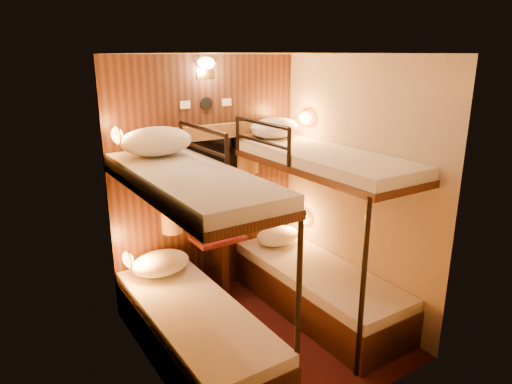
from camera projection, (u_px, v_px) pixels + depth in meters
floor at (265, 334)px, 4.07m from camera, size 2.10×2.10×0.00m
ceiling at (267, 54)px, 3.38m from camera, size 2.10×2.10×0.00m
wall_back at (207, 179)px, 4.57m from camera, size 2.40×0.00×2.40m
wall_front at (359, 251)px, 2.88m from camera, size 2.40×0.00×2.40m
wall_left at (148, 232)px, 3.20m from camera, size 0.00×2.40×2.40m
wall_right at (355, 188)px, 4.24m from camera, size 0.00×2.40×2.40m
back_panel at (208, 179)px, 4.55m from camera, size 2.00×0.03×2.40m
bunk_left at (193, 295)px, 3.63m from camera, size 0.72×1.90×1.82m
bunk_right at (318, 257)px, 4.30m from camera, size 0.72×1.90×1.82m
window at (209, 182)px, 4.54m from camera, size 1.00×0.12×0.79m
curtains at (211, 174)px, 4.48m from camera, size 1.10×0.22×1.00m
back_fixtures at (206, 71)px, 4.23m from camera, size 0.54×0.09×0.48m
reading_lamps at (224, 183)px, 4.27m from camera, size 2.00×0.20×1.25m
table at (219, 258)px, 4.63m from camera, size 0.50×0.34×0.66m
bottle_left at (220, 225)px, 4.59m from camera, size 0.06×0.06×0.22m
bottle_right at (227, 224)px, 4.62m from camera, size 0.06×0.06×0.22m
sachet_a at (226, 235)px, 4.58m from camera, size 0.09×0.07×0.01m
sachet_b at (219, 232)px, 4.66m from camera, size 0.09×0.07×0.01m
pillow_lower_left at (161, 263)px, 4.17m from camera, size 0.54×0.39×0.21m
pillow_lower_right at (278, 236)px, 4.83m from camera, size 0.48×0.34×0.19m
pillow_upper_left at (157, 141)px, 3.77m from camera, size 0.61×0.43×0.24m
pillow_upper_right at (275, 128)px, 4.57m from camera, size 0.53×0.38×0.21m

